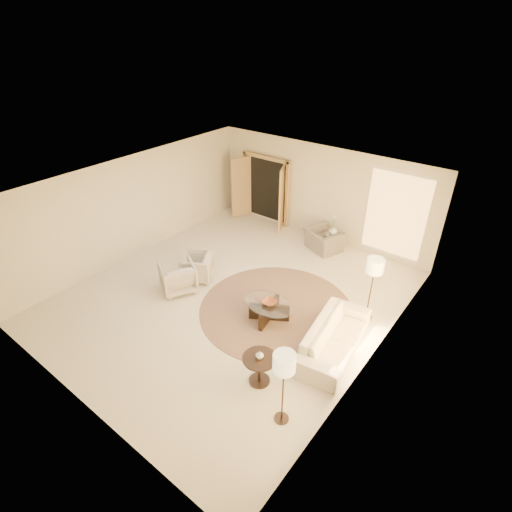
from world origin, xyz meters
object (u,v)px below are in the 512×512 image
Objects in this scene: accent_chair at (324,236)px; side_vase at (333,231)px; floor_lamp_near at (375,268)px; bowl at (269,302)px; end_table at (260,365)px; armchair_right at (178,275)px; side_table at (332,241)px; sofa at (335,337)px; coffee_table at (269,310)px; end_vase at (260,355)px; floor_lamp_far at (284,366)px; armchair_left at (197,265)px.

side_vase is at bearing -142.33° from accent_chair.
accent_chair is at bearing 138.08° from floor_lamp_near.
end_table is at bearing -59.65° from bowl.
side_vase is at bearing -178.29° from armchair_right.
side_table is 1.73× the size of bowl.
side_vase is (-1.97, 3.52, 0.34)m from sofa.
armchair_right is 0.51× the size of coffee_table.
bowl is 2.05× the size of end_vase.
coffee_table is at bearing -84.02° from side_table.
armchair_right is at bearing 86.36° from accent_chair.
floor_lamp_near is 6.06× the size of side_vase.
bowl is (-1.59, -0.05, 0.16)m from sofa.
sofa is at bearing 92.73° from floor_lamp_far.
side_vase is at bearing 118.17° from armchair_left.
accent_chair is 1.80× the size of side_table.
side_vase reaches higher than bowl.
side_table is 2.12× the size of side_vase.
armchair_left is at bearing 152.32° from floor_lamp_far.
armchair_left is 4.75m from floor_lamp_far.
armchair_left is 0.93× the size of armchair_right.
end_table reaches higher than side_table.
end_vase reaches higher than coffee_table.
accent_chair is at bearing -163.74° from side_vase.
accent_chair is at bearing 106.77° from end_table.
floor_lamp_far is 9.82× the size of end_vase.
side_table is at bearing 133.91° from floor_lamp_near.
sofa is 4.12× the size of side_table.
end_table is (3.36, -1.10, -0.00)m from armchair_right.
accent_chair is (-2.21, 3.45, 0.10)m from sofa.
coffee_table is at bearing 130.82° from floor_lamp_far.
side_vase is (2.07, 3.36, 0.28)m from armchair_left.
end_table is 1.18× the size of side_table.
floor_lamp_near reaches higher than side_vase.
coffee_table is at bearing 120.35° from end_vase.
side_table is at bearing 95.98° from coffee_table.
floor_lamp_near is 1.03× the size of floor_lamp_far.
coffee_table is 2.44m from floor_lamp_near.
end_vase reaches higher than bowl.
accent_chair reaches higher than bowl.
side_table is at bearing 0.00° from side_vase.
armchair_right is 4.63m from floor_lamp_near.
floor_lamp_far is at bearing 32.10° from armchair_left.
bowl is at bearing -84.02° from side_vase.
floor_lamp_near is 3.05m from side_vase.
armchair_left reaches higher than end_vase.
floor_lamp_near is at bearing -46.09° from side_vase.
accent_chair reaches higher than sofa.
accent_chair reaches higher than side_vase.
armchair_right reaches higher than side_table.
side_vase reaches higher than end_vase.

